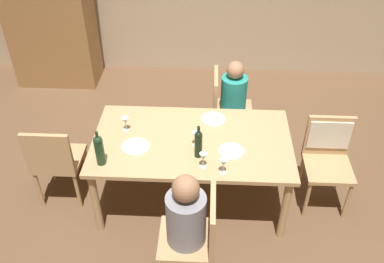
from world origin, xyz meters
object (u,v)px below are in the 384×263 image
at_px(wine_glass_near_left, 203,157).
at_px(handbag, 75,162).
at_px(dinner_plate_host, 213,119).
at_px(chair_far_right, 225,105).
at_px(wine_glass_near_right, 196,136).
at_px(wine_bottle_tall_green, 198,143).
at_px(wine_glass_far, 223,163).
at_px(chair_left_end, 55,159).
at_px(dining_table, 192,147).
at_px(dinner_plate_guest_right, 231,151).
at_px(chair_right_end, 328,149).
at_px(wine_bottle_dark_red, 99,149).
at_px(person_woman_host, 236,98).
at_px(armoire_cabinet, 47,6).
at_px(dinner_plate_guest_left, 136,147).
at_px(wine_glass_centre, 125,121).
at_px(person_man_bearded, 183,223).
at_px(chair_near, 197,234).

relative_size(wine_glass_near_left, handbag, 0.53).
bearing_deg(dinner_plate_host, chair_far_right, 76.84).
distance_m(wine_glass_near_left, wine_glass_near_right, 0.30).
relative_size(wine_bottle_tall_green, dinner_plate_host, 1.33).
bearing_deg(wine_glass_far, dinner_plate_host, 96.84).
bearing_deg(chair_left_end, dining_table, 3.84).
bearing_deg(dinner_plate_guest_right, chair_right_end, 16.16).
height_order(wine_bottle_dark_red, wine_glass_near_left, wine_bottle_dark_red).
bearing_deg(wine_glass_near_right, person_woman_host, 67.62).
bearing_deg(armoire_cabinet, dinner_plate_guest_left, -57.71).
distance_m(chair_left_end, dinner_plate_guest_right, 1.67).
bearing_deg(wine_bottle_tall_green, armoire_cabinet, 129.99).
bearing_deg(chair_left_end, person_woman_host, 29.62).
relative_size(dinner_plate_host, handbag, 0.86).
xyz_separation_m(wine_bottle_tall_green, wine_glass_centre, (-0.70, 0.33, -0.04)).
height_order(dining_table, person_woman_host, person_woman_host).
xyz_separation_m(armoire_cabinet, wine_glass_far, (2.30, -2.69, -0.24)).
xyz_separation_m(chair_far_right, dinner_plate_host, (-0.13, -0.57, 0.23)).
relative_size(dining_table, dinner_plate_guest_left, 7.30).
height_order(chair_right_end, person_man_bearded, person_man_bearded).
distance_m(dining_table, wine_bottle_tall_green, 0.32).
xyz_separation_m(chair_right_end, wine_bottle_dark_red, (-2.06, -0.48, 0.31)).
bearing_deg(dinner_plate_host, person_man_bearded, -100.06).
xyz_separation_m(chair_right_end, wine_bottle_tall_green, (-1.23, -0.34, 0.30)).
distance_m(chair_right_end, dinner_plate_guest_left, 1.83).
height_order(chair_near, chair_right_end, same).
relative_size(chair_right_end, person_woman_host, 0.85).
relative_size(armoire_cabinet, wine_glass_centre, 14.63).
bearing_deg(wine_bottle_tall_green, wine_glass_centre, 154.54).
distance_m(person_woman_host, dinner_plate_host, 0.64).
height_order(dining_table, wine_bottle_dark_red, wine_bottle_dark_red).
xyz_separation_m(chair_far_right, dinner_plate_guest_right, (0.03, -1.05, 0.23)).
distance_m(chair_near, person_woman_host, 1.84).
distance_m(armoire_cabinet, wine_glass_near_right, 3.13).
height_order(armoire_cabinet, chair_right_end, armoire_cabinet).
relative_size(chair_near, dinner_plate_host, 3.81).
bearing_deg(person_man_bearded, chair_far_right, -11.06).
distance_m(chair_far_right, wine_bottle_tall_green, 1.20).
xyz_separation_m(person_man_bearded, dinner_plate_guest_right, (0.38, 0.75, 0.10)).
xyz_separation_m(wine_glass_far, dinner_plate_guest_left, (-0.78, 0.29, -0.10)).
bearing_deg(chair_left_end, dinner_plate_guest_left, -3.01).
height_order(wine_glass_near_left, wine_glass_near_right, same).
bearing_deg(wine_bottle_tall_green, dinner_plate_host, 76.93).
xyz_separation_m(dining_table, handbag, (-1.30, 0.35, -0.56)).
height_order(chair_right_end, dinner_plate_guest_left, chair_right_end).
distance_m(armoire_cabinet, chair_far_right, 2.77).
bearing_deg(dinner_plate_host, chair_left_end, -164.51).
xyz_separation_m(dining_table, dinner_plate_host, (0.19, 0.33, 0.09)).
distance_m(dining_table, dinner_plate_host, 0.39).
bearing_deg(dinner_plate_host, wine_bottle_tall_green, -103.07).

